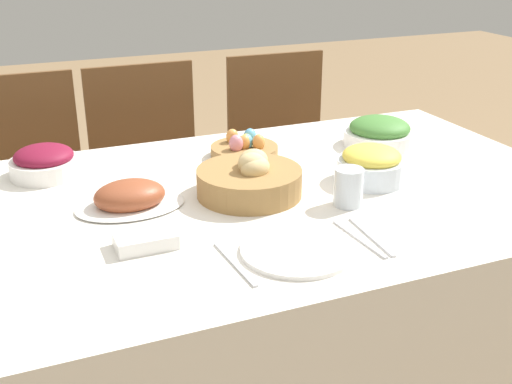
{
  "coord_description": "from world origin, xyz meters",
  "views": [
    {
      "loc": [
        -0.54,
        -1.39,
        1.41
      ],
      "look_at": [
        0.01,
        -0.08,
        0.81
      ],
      "focal_mm": 45.0,
      "sensor_mm": 36.0,
      "label": 1
    }
  ],
  "objects_px": {
    "spoon": "(371,236)",
    "chair_far_center": "(153,179)",
    "ham_platter": "(130,198)",
    "dinner_plate": "(299,250)",
    "bread_basket": "(250,179)",
    "chair_far_left": "(29,197)",
    "butter_dish": "(145,240)",
    "green_salad_bowl": "(379,133)",
    "drinking_cup": "(348,187)",
    "chair_far_right": "(286,160)",
    "egg_basket": "(244,149)",
    "knife": "(359,239)",
    "fork": "(235,264)",
    "beet_salad_bowl": "(44,162)",
    "pineapple_bowl": "(371,165)"
  },
  "relations": [
    {
      "from": "chair_far_right",
      "to": "ham_platter",
      "type": "bearing_deg",
      "value": -132.69
    },
    {
      "from": "green_salad_bowl",
      "to": "drinking_cup",
      "type": "height_order",
      "value": "drinking_cup"
    },
    {
      "from": "chair_far_right",
      "to": "bread_basket",
      "type": "xyz_separation_m",
      "value": [
        -0.51,
        -0.87,
        0.31
      ]
    },
    {
      "from": "dinner_plate",
      "to": "egg_basket",
      "type": "bearing_deg",
      "value": 79.42
    },
    {
      "from": "green_salad_bowl",
      "to": "chair_far_right",
      "type": "bearing_deg",
      "value": 90.21
    },
    {
      "from": "butter_dish",
      "to": "dinner_plate",
      "type": "bearing_deg",
      "value": -26.38
    },
    {
      "from": "egg_basket",
      "to": "knife",
      "type": "height_order",
      "value": "egg_basket"
    },
    {
      "from": "chair_far_left",
      "to": "egg_basket",
      "type": "distance_m",
      "value": 0.9
    },
    {
      "from": "ham_platter",
      "to": "green_salad_bowl",
      "type": "height_order",
      "value": "green_salad_bowl"
    },
    {
      "from": "spoon",
      "to": "drinking_cup",
      "type": "distance_m",
      "value": 0.19
    },
    {
      "from": "bread_basket",
      "to": "green_salad_bowl",
      "type": "xyz_separation_m",
      "value": [
        0.52,
        0.21,
        -0.0
      ]
    },
    {
      "from": "beet_salad_bowl",
      "to": "fork",
      "type": "xyz_separation_m",
      "value": [
        0.3,
        -0.66,
        -0.04
      ]
    },
    {
      "from": "bread_basket",
      "to": "egg_basket",
      "type": "xyz_separation_m",
      "value": [
        0.09,
        0.27,
        -0.02
      ]
    },
    {
      "from": "egg_basket",
      "to": "green_salad_bowl",
      "type": "distance_m",
      "value": 0.43
    },
    {
      "from": "egg_basket",
      "to": "spoon",
      "type": "relative_size",
      "value": 1.01
    },
    {
      "from": "chair_far_left",
      "to": "butter_dish",
      "type": "height_order",
      "value": "chair_far_left"
    },
    {
      "from": "bread_basket",
      "to": "spoon",
      "type": "bearing_deg",
      "value": -64.67
    },
    {
      "from": "spoon",
      "to": "chair_far_right",
      "type": "bearing_deg",
      "value": 76.8
    },
    {
      "from": "egg_basket",
      "to": "fork",
      "type": "relative_size",
      "value": 1.01
    },
    {
      "from": "chair_far_right",
      "to": "fork",
      "type": "height_order",
      "value": "chair_far_right"
    },
    {
      "from": "spoon",
      "to": "chair_far_center",
      "type": "bearing_deg",
      "value": 103.17
    },
    {
      "from": "chair_far_left",
      "to": "chair_far_center",
      "type": "distance_m",
      "value": 0.45
    },
    {
      "from": "chair_far_left",
      "to": "green_salad_bowl",
      "type": "relative_size",
      "value": 4.22
    },
    {
      "from": "chair_far_left",
      "to": "drinking_cup",
      "type": "relative_size",
      "value": 9.78
    },
    {
      "from": "green_salad_bowl",
      "to": "spoon",
      "type": "distance_m",
      "value": 0.65
    },
    {
      "from": "egg_basket",
      "to": "fork",
      "type": "xyz_separation_m",
      "value": [
        -0.26,
        -0.6,
        -0.02
      ]
    },
    {
      "from": "bread_basket",
      "to": "drinking_cup",
      "type": "xyz_separation_m",
      "value": [
        0.2,
        -0.15,
        0.0
      ]
    },
    {
      "from": "chair_far_center",
      "to": "fork",
      "type": "bearing_deg",
      "value": -95.67
    },
    {
      "from": "drinking_cup",
      "to": "pineapple_bowl",
      "type": "bearing_deg",
      "value": 40.0
    },
    {
      "from": "fork",
      "to": "green_salad_bowl",
      "type": "bearing_deg",
      "value": 34.75
    },
    {
      "from": "knife",
      "to": "drinking_cup",
      "type": "height_order",
      "value": "drinking_cup"
    },
    {
      "from": "chair_far_left",
      "to": "egg_basket",
      "type": "bearing_deg",
      "value": -45.23
    },
    {
      "from": "beet_salad_bowl",
      "to": "spoon",
      "type": "xyz_separation_m",
      "value": [
        0.62,
        -0.66,
        -0.04
      ]
    },
    {
      "from": "chair_far_right",
      "to": "chair_far_center",
      "type": "bearing_deg",
      "value": -178.47
    },
    {
      "from": "chair_far_center",
      "to": "chair_far_left",
      "type": "bearing_deg",
      "value": 179.78
    },
    {
      "from": "fork",
      "to": "beet_salad_bowl",
      "type": "bearing_deg",
      "value": 110.99
    },
    {
      "from": "chair_far_left",
      "to": "dinner_plate",
      "type": "relative_size",
      "value": 3.83
    },
    {
      "from": "ham_platter",
      "to": "butter_dish",
      "type": "xyz_separation_m",
      "value": [
        -0.02,
        -0.22,
        -0.01
      ]
    },
    {
      "from": "chair_far_left",
      "to": "bread_basket",
      "type": "bearing_deg",
      "value": -59.73
    },
    {
      "from": "egg_basket",
      "to": "spoon",
      "type": "distance_m",
      "value": 0.6
    },
    {
      "from": "drinking_cup",
      "to": "green_salad_bowl",
      "type": "bearing_deg",
      "value": 48.53
    },
    {
      "from": "ham_platter",
      "to": "fork",
      "type": "distance_m",
      "value": 0.39
    },
    {
      "from": "beet_salad_bowl",
      "to": "butter_dish",
      "type": "height_order",
      "value": "beet_salad_bowl"
    },
    {
      "from": "ham_platter",
      "to": "dinner_plate",
      "type": "bearing_deg",
      "value": -52.8
    },
    {
      "from": "chair_far_center",
      "to": "dinner_plate",
      "type": "height_order",
      "value": "chair_far_center"
    },
    {
      "from": "chair_far_left",
      "to": "bread_basket",
      "type": "relative_size",
      "value": 3.46
    },
    {
      "from": "ham_platter",
      "to": "bread_basket",
      "type": "bearing_deg",
      "value": -7.35
    },
    {
      "from": "green_salad_bowl",
      "to": "fork",
      "type": "height_order",
      "value": "green_salad_bowl"
    },
    {
      "from": "bread_basket",
      "to": "chair_far_center",
      "type": "bearing_deg",
      "value": 93.35
    },
    {
      "from": "egg_basket",
      "to": "ham_platter",
      "type": "xyz_separation_m",
      "value": [
        -0.39,
        -0.23,
        -0.0
      ]
    }
  ]
}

